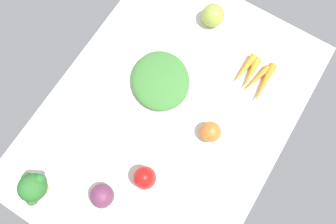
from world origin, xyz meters
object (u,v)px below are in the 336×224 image
object	(u,v)px
red_onion_near_basket	(102,196)
leafy_greens_clump	(160,80)
heirloom_tomato_green	(213,15)
carrot_bunch	(254,78)
bell_pepper_red	(145,178)
broccoli_head	(33,187)
heirloom_tomato_orange	(210,132)

from	to	relation	value
red_onion_near_basket	leafy_greens_clump	world-z (taller)	red_onion_near_basket
leafy_greens_clump	red_onion_near_basket	bearing A→B (deg)	7.11
heirloom_tomato_green	leafy_greens_clump	distance (cm)	30.09
carrot_bunch	bell_pepper_red	distance (cm)	49.85
heirloom_tomato_green	broccoli_head	bearing A→B (deg)	-11.12
bell_pepper_red	leafy_greens_clump	size ratio (longest dim) A/B	0.44
red_onion_near_basket	carrot_bunch	distance (cm)	62.99
heirloom_tomato_orange	carrot_bunch	bearing A→B (deg)	172.61
heirloom_tomato_orange	bell_pepper_red	size ratio (longest dim) A/B	0.72
bell_pepper_red	heirloom_tomato_green	xyz separation A→B (cm)	(-59.84, -10.18, -0.68)
heirloom_tomato_orange	carrot_bunch	distance (cm)	25.07
heirloom_tomato_orange	heirloom_tomato_green	distance (cm)	41.77
red_onion_near_basket	bell_pepper_red	size ratio (longest dim) A/B	0.78
bell_pepper_red	red_onion_near_basket	bearing A→B (deg)	-35.73
heirloom_tomato_green	leafy_greens_clump	xyz separation A→B (cm)	(29.89, -3.08, -1.65)
carrot_bunch	leafy_greens_clump	distance (cm)	31.95
broccoli_head	leafy_greens_clump	xyz separation A→B (cm)	(-49.49, 12.51, -5.42)
heirloom_tomato_green	bell_pepper_red	bearing A→B (deg)	9.66
heirloom_tomato_orange	bell_pepper_red	bearing A→B (deg)	-23.06
heirloom_tomato_green	leafy_greens_clump	world-z (taller)	heirloom_tomato_green
red_onion_near_basket	leafy_greens_clump	size ratio (longest dim) A/B	0.34
carrot_bunch	leafy_greens_clump	size ratio (longest dim) A/B	0.76
bell_pepper_red	broccoli_head	bearing A→B (deg)	-52.84
carrot_bunch	red_onion_near_basket	bearing A→B (deg)	-19.69
bell_pepper_red	heirloom_tomato_green	distance (cm)	60.70
red_onion_near_basket	carrot_bunch	xyz separation A→B (cm)	(-59.27, 21.21, -2.26)
red_onion_near_basket	broccoli_head	distance (cm)	19.93
carrot_bunch	heirloom_tomato_orange	bearing A→B (deg)	-7.39
carrot_bunch	heirloom_tomato_green	world-z (taller)	heirloom_tomato_green
carrot_bunch	bell_pepper_red	size ratio (longest dim) A/B	1.73
heirloom_tomato_orange	broccoli_head	xyz separation A→B (cm)	(42.74, -35.66, 4.40)
bell_pepper_red	broccoli_head	distance (cm)	32.49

